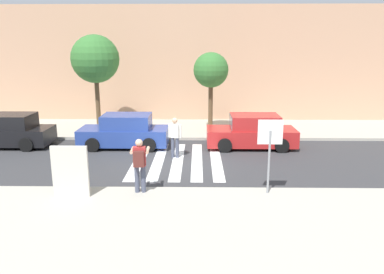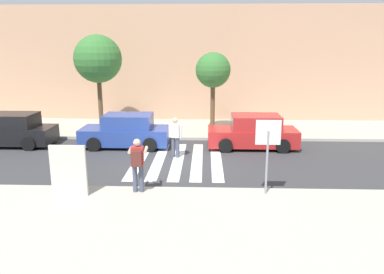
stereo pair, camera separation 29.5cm
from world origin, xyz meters
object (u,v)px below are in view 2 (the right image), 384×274
at_px(parked_car_blue, 126,132).
at_px(advertising_board, 69,171).
at_px(stop_sign, 268,141).
at_px(pedestrian_crossing, 175,135).
at_px(parked_car_black, 11,131).
at_px(street_tree_center, 213,71).
at_px(street_tree_west, 98,59).
at_px(photographer_with_backpack, 137,161).
at_px(parked_car_red, 253,133).

height_order(parked_car_blue, advertising_board, advertising_board).
distance_m(stop_sign, pedestrian_crossing, 5.37).
bearing_deg(parked_car_black, street_tree_center, 16.73).
relative_size(pedestrian_crossing, street_tree_west, 0.34).
relative_size(pedestrian_crossing, parked_car_blue, 0.42).
distance_m(photographer_with_backpack, parked_car_blue, 6.19).
distance_m(parked_car_black, street_tree_center, 10.40).
bearing_deg(parked_car_black, photographer_with_backpack, -39.83).
relative_size(parked_car_blue, street_tree_center, 0.98).
distance_m(photographer_with_backpack, advertising_board, 2.10).
xyz_separation_m(pedestrian_crossing, street_tree_west, (-4.41, 4.53, 2.98)).
xyz_separation_m(stop_sign, pedestrian_crossing, (-3.17, 4.26, -0.87)).
distance_m(parked_car_blue, advertising_board, 6.33).
xyz_separation_m(photographer_with_backpack, street_tree_west, (-3.57, 8.81, 2.78)).
relative_size(stop_sign, parked_car_red, 0.57).
relative_size(parked_car_black, street_tree_west, 0.81).
xyz_separation_m(photographer_with_backpack, advertising_board, (-2.06, -0.34, -0.23)).
bearing_deg(parked_car_blue, advertising_board, -94.01).
bearing_deg(street_tree_west, advertising_board, -80.58).
distance_m(photographer_with_backpack, street_tree_center, 9.46).
bearing_deg(pedestrian_crossing, photographer_with_backpack, -101.07).
bearing_deg(parked_car_black, parked_car_red, 0.00).
bearing_deg(parked_car_red, street_tree_center, 122.47).
bearing_deg(parked_car_red, photographer_with_backpack, -125.96).
bearing_deg(parked_car_black, parked_car_blue, 0.00).
bearing_deg(street_tree_center, parked_car_blue, -144.75).
xyz_separation_m(parked_car_blue, advertising_board, (-0.44, -6.31, 0.21)).
xyz_separation_m(stop_sign, street_tree_west, (-7.58, 8.79, 2.11)).
height_order(parked_car_black, advertising_board, advertising_board).
bearing_deg(street_tree_center, parked_car_black, -163.27).
height_order(parked_car_red, street_tree_west, street_tree_west).
distance_m(street_tree_west, advertising_board, 9.76).
bearing_deg(advertising_board, street_tree_west, 99.42).
bearing_deg(stop_sign, pedestrian_crossing, 126.63).
relative_size(parked_car_red, street_tree_west, 0.81).
bearing_deg(stop_sign, parked_car_blue, 133.40).
xyz_separation_m(parked_car_black, parked_car_blue, (5.53, 0.00, 0.00)).
distance_m(parked_car_black, parked_car_blue, 5.53).
xyz_separation_m(photographer_with_backpack, pedestrian_crossing, (0.84, 4.28, -0.19)).
relative_size(pedestrian_crossing, advertising_board, 1.08).
bearing_deg(parked_car_black, advertising_board, -51.08).
xyz_separation_m(street_tree_center, advertising_board, (-4.54, -9.20, -2.42)).
height_order(photographer_with_backpack, parked_car_blue, photographer_with_backpack).
xyz_separation_m(photographer_with_backpack, parked_car_black, (-7.15, 5.96, -0.44)).
relative_size(parked_car_black, parked_car_red, 1.00).
distance_m(pedestrian_crossing, street_tree_center, 5.42).
bearing_deg(parked_car_black, stop_sign, -28.04).
bearing_deg(pedestrian_crossing, stop_sign, -53.37).
bearing_deg(advertising_board, stop_sign, 3.48).
bearing_deg(parked_car_blue, street_tree_west, 124.55).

